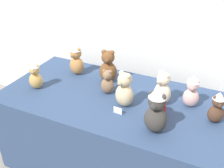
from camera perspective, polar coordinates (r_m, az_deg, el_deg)
The scene contains 13 objects.
wall_back at distance 2.61m, azimuth 7.00°, elevation 15.48°, with size 7.00×0.08×2.60m, color white.
display_table at distance 2.43m, azimuth 0.00°, elevation -10.22°, with size 1.83×0.94×0.75m, color navy.
teddy_bear_chestnut at distance 2.36m, azimuth -0.84°, elevation 3.58°, with size 0.18×0.17×0.31m.
teddy_bear_blush at distance 2.11m, azimuth 16.65°, elevation -1.54°, with size 0.13×0.11×0.27m.
teddy_bear_sand at distance 2.03m, azimuth 2.67°, elevation -1.37°, with size 0.18×0.17×0.29m.
teddy_bear_mocha at distance 2.20m, azimuth -0.99°, elevation 0.35°, with size 0.12×0.11×0.22m.
teddy_bear_charcoal at distance 1.77m, azimuth 9.41°, elevation -5.60°, with size 0.18×0.16×0.35m.
teddy_bear_honey at distance 2.35m, azimuth -16.09°, elevation 1.82°, with size 0.14×0.13×0.26m.
teddy_bear_cream at distance 2.09m, azimuth 10.74°, elevation -1.04°, with size 0.18×0.17×0.28m.
teddy_bear_caramel at distance 2.51m, azimuth -7.62°, elevation 5.23°, with size 0.16×0.14×0.31m.
teddy_bear_cocoa at distance 2.00m, azimuth 21.47°, elevation -4.75°, with size 0.14×0.13×0.25m.
party_cup_red at distance 1.99m, azimuth 10.25°, elevation -5.26°, with size 0.08×0.08×0.11m, color red.
name_card_front_left at distance 2.00m, azimuth 1.26°, elevation -5.70°, with size 0.07×0.01×0.05m, color white.
Camera 1 is at (0.79, -1.43, 1.94)m, focal length 42.84 mm.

